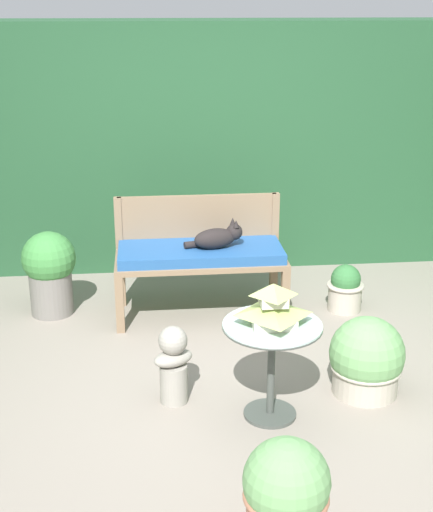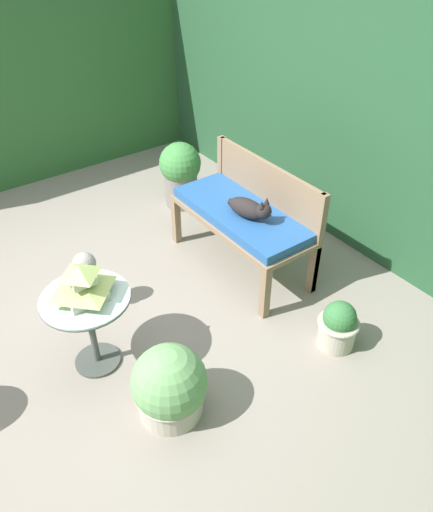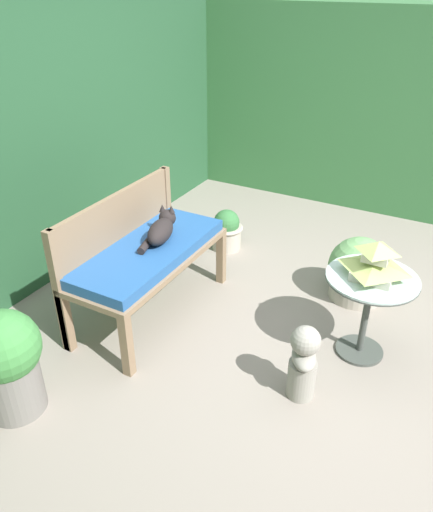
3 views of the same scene
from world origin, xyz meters
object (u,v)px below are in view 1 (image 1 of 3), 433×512
potted_plant_hedge_corner (366,360)px  potted_plant_patio_mid (345,288)px  pagoda_birdhouse (273,307)px  potted_plant_table_near (50,270)px  potted_plant_bench_right (286,495)px  garden_bust (173,363)px  patio_table (272,345)px  cat (218,237)px  garden_bench (200,257)px

potted_plant_hedge_corner → potted_plant_patio_mid: (0.21, 1.23, -0.04)m
pagoda_birdhouse → potted_plant_hedge_corner: size_ratio=0.66×
potted_plant_table_near → potted_plant_bench_right: (1.31, -2.65, -0.09)m
pagoda_birdhouse → potted_plant_hedge_corner: 0.81m
potted_plant_table_near → potted_plant_bench_right: 2.96m
garden_bust → potted_plant_bench_right: size_ratio=0.93×
potted_plant_table_near → potted_plant_patio_mid: 2.28m
potted_plant_hedge_corner → potted_plant_bench_right: size_ratio=0.93×
patio_table → potted_plant_bench_right: size_ratio=1.10×
patio_table → potted_plant_bench_right: 1.07m
cat → potted_plant_bench_right: cat is taller
patio_table → garden_bust: 0.62m
pagoda_birdhouse → garden_bust: pagoda_birdhouse is taller
potted_plant_bench_right → potted_plant_patio_mid: size_ratio=1.43×
patio_table → garden_bust: patio_table is taller
garden_bench → pagoda_birdhouse: size_ratio=3.91×
potted_plant_bench_right → cat: bearing=90.9°
potted_plant_table_near → garden_bust: bearing=-57.8°
potted_plant_hedge_corner → pagoda_birdhouse: bearing=-162.2°
potted_plant_patio_mid → garden_bench: bearing=178.9°
potted_plant_patio_mid → patio_table: bearing=-120.3°
garden_bench → potted_plant_patio_mid: bearing=-1.1°
cat → potted_plant_table_near: (-1.27, 0.17, -0.28)m
potted_plant_hedge_corner → potted_plant_bench_right: (-0.75, -1.25, 0.04)m
cat → potted_plant_bench_right: size_ratio=0.83×
cat → garden_bust: (-0.39, -1.22, -0.38)m
cat → potted_plant_patio_mid: size_ratio=1.20×
potted_plant_patio_mid → potted_plant_bench_right: bearing=-111.1°
garden_bench → cat: (0.13, -0.02, 0.16)m
potted_plant_patio_mid → pagoda_birdhouse: bearing=-120.3°
patio_table → potted_plant_hedge_corner: (0.63, 0.20, -0.23)m
garden_bench → pagoda_birdhouse: 1.50m
garden_bench → potted_plant_table_near: size_ratio=1.95×
patio_table → garden_bust: (-0.55, 0.21, -0.20)m
patio_table → potted_plant_table_near: (-1.43, 1.60, -0.10)m
garden_bust → potted_plant_table_near: 1.65m
garden_bench → potted_plant_table_near: potted_plant_table_near is taller
pagoda_birdhouse → potted_plant_patio_mid: bearing=59.7°
cat → garden_bust: size_ratio=0.90×
garden_bust → potted_plant_hedge_corner: bearing=-24.8°
patio_table → potted_plant_patio_mid: patio_table is taller
cat → patio_table: cat is taller
cat → potted_plant_table_near: bearing=157.5°
cat → potted_plant_hedge_corner: size_ratio=0.90×
potted_plant_table_near → potted_plant_patio_mid: (2.27, -0.17, -0.18)m
garden_bench → patio_table: 1.48m
pagoda_birdhouse → garden_bust: bearing=159.0°
potted_plant_hedge_corner → garden_bench: bearing=126.1°
patio_table → potted_plant_patio_mid: size_ratio=1.58×
potted_plant_table_near → potted_plant_bench_right: potted_plant_table_near is taller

